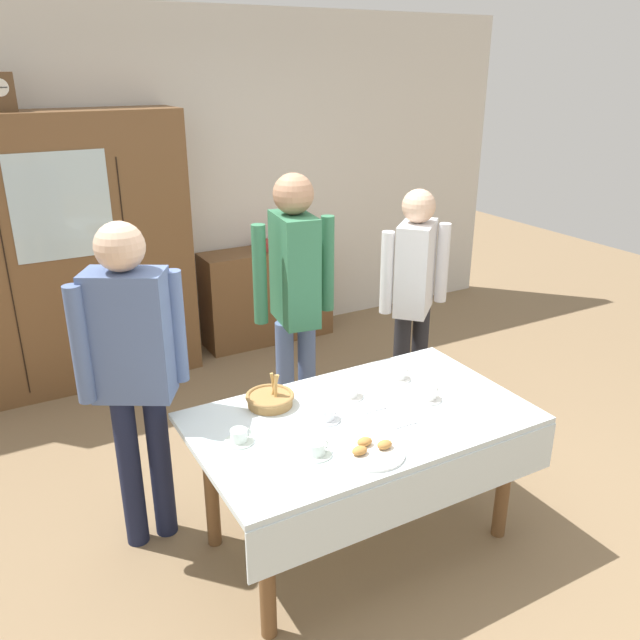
{
  "coord_description": "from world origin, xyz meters",
  "views": [
    {
      "loc": [
        -1.49,
        -2.46,
        2.28
      ],
      "look_at": [
        0.0,
        0.2,
        1.07
      ],
      "focal_mm": 36.44,
      "sensor_mm": 36.0,
      "label": 1
    }
  ],
  "objects": [
    {
      "name": "spoon_far_right",
      "position": [
        0.15,
        -0.38,
        0.73
      ],
      "size": [
        0.12,
        0.02,
        0.01
      ],
      "color": "silver",
      "rests_on": "dining_table"
    },
    {
      "name": "tea_cup_back_edge",
      "position": [
        0.38,
        -0.23,
        0.75
      ],
      "size": [
        0.13,
        0.13,
        0.06
      ],
      "color": "white",
      "rests_on": "dining_table"
    },
    {
      "name": "person_by_cabinet",
      "position": [
        0.14,
        0.75,
        1.06
      ],
      "size": [
        0.52,
        0.38,
        1.73
      ],
      "color": "slate",
      "rests_on": "ground"
    },
    {
      "name": "tea_cup_near_right",
      "position": [
        -0.6,
        -0.14,
        0.75
      ],
      "size": [
        0.13,
        0.13,
        0.06
      ],
      "color": "silver",
      "rests_on": "dining_table"
    },
    {
      "name": "dining_table",
      "position": [
        0.0,
        -0.23,
        0.62
      ],
      "size": [
        1.59,
        0.94,
        0.72
      ],
      "color": "brown",
      "rests_on": "ground"
    },
    {
      "name": "tea_cup_front_edge",
      "position": [
        0.05,
        -0.02,
        0.75
      ],
      "size": [
        0.13,
        0.13,
        0.06
      ],
      "color": "white",
      "rests_on": "dining_table"
    },
    {
      "name": "tea_cup_far_right",
      "position": [
        -0.35,
        -0.39,
        0.75
      ],
      "size": [
        0.13,
        0.13,
        0.06
      ],
      "color": "silver",
      "rests_on": "dining_table"
    },
    {
      "name": "bread_basket",
      "position": [
        -0.33,
        0.1,
        0.76
      ],
      "size": [
        0.24,
        0.24,
        0.16
      ],
      "color": "#9E7542",
      "rests_on": "dining_table"
    },
    {
      "name": "book_stack",
      "position": [
        0.7,
        2.41,
        0.85
      ],
      "size": [
        0.17,
        0.19,
        0.07
      ],
      "color": "#99332D",
      "rests_on": "bookshelf_low"
    },
    {
      "name": "person_near_right_end",
      "position": [
        0.98,
        0.7,
        0.95
      ],
      "size": [
        0.52,
        0.39,
        1.57
      ],
      "color": "#232328",
      "rests_on": "ground"
    },
    {
      "name": "back_wall",
      "position": [
        0.0,
        2.65,
        1.35
      ],
      "size": [
        6.4,
        0.1,
        2.7
      ],
      "primitive_type": "cube",
      "color": "silver",
      "rests_on": "ground"
    },
    {
      "name": "pastry_plate",
      "position": [
        -0.13,
        -0.5,
        0.74
      ],
      "size": [
        0.28,
        0.28,
        0.05
      ],
      "color": "white",
      "rests_on": "dining_table"
    },
    {
      "name": "tea_cup_center",
      "position": [
        -0.16,
        -0.16,
        0.75
      ],
      "size": [
        0.13,
        0.13,
        0.06
      ],
      "color": "white",
      "rests_on": "dining_table"
    },
    {
      "name": "bookshelf_low",
      "position": [
        0.7,
        2.41,
        0.41
      ],
      "size": [
        1.13,
        0.35,
        0.82
      ],
      "color": "brown",
      "rests_on": "ground"
    },
    {
      "name": "ground_plane",
      "position": [
        0.0,
        0.0,
        0.0
      ],
      "size": [
        12.0,
        12.0,
        0.0
      ],
      "primitive_type": "plane",
      "color": "#846B4C",
      "rests_on": "ground"
    },
    {
      "name": "person_behind_table_right",
      "position": [
        -0.92,
        0.34,
        1.01
      ],
      "size": [
        0.52,
        0.35,
        1.66
      ],
      "color": "#191E38",
      "rests_on": "ground"
    },
    {
      "name": "spoon_front_edge",
      "position": [
        0.11,
        -0.2,
        0.73
      ],
      "size": [
        0.12,
        0.02,
        0.01
      ],
      "color": "silver",
      "rests_on": "dining_table"
    },
    {
      "name": "wall_cabinet",
      "position": [
        -0.9,
        2.35,
        1.0
      ],
      "size": [
        1.78,
        0.46,
        1.99
      ],
      "color": "brown",
      "rests_on": "ground"
    },
    {
      "name": "tea_cup_far_left",
      "position": [
        0.38,
        0.02,
        0.75
      ],
      "size": [
        0.13,
        0.13,
        0.06
      ],
      "color": "white",
      "rests_on": "dining_table"
    }
  ]
}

